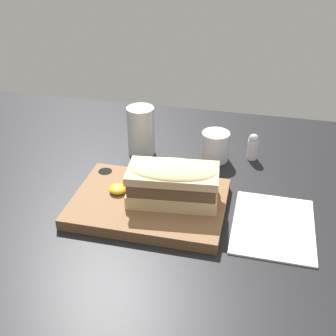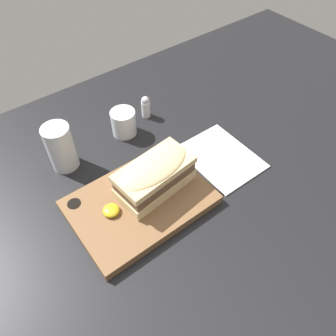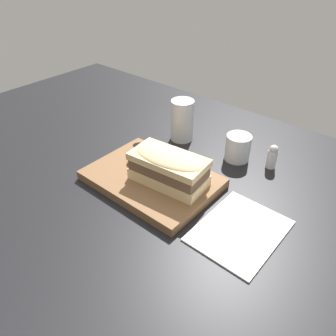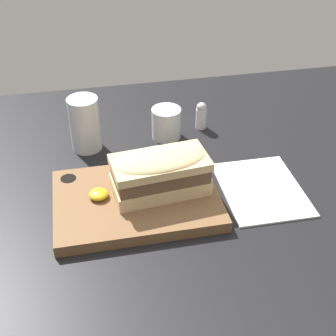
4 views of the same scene
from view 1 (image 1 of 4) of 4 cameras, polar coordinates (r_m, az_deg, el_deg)
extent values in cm
cube|color=black|center=(88.92, 4.26, -5.18)|extent=(186.56, 95.51, 2.00)
cube|color=brown|center=(86.00, -2.57, -4.77)|extent=(30.65, 21.78, 2.30)
cylinder|color=black|center=(95.21, -8.48, -0.72)|extent=(3.05, 3.05, 1.15)
cube|color=#DBBC84|center=(84.16, 0.65, -3.53)|extent=(18.54, 10.72, 2.75)
cube|color=brown|center=(82.63, 0.67, -1.99)|extent=(17.80, 10.29, 2.68)
cube|color=#DBBC84|center=(81.46, 0.67, -0.72)|extent=(18.54, 10.72, 1.65)
ellipsoid|color=#DBBC84|center=(81.10, 0.68, -0.31)|extent=(18.17, 10.51, 2.48)
ellipsoid|color=gold|center=(87.37, -6.80, -2.83)|extent=(3.65, 3.65, 1.46)
cylinder|color=silver|center=(103.27, -3.67, 5.03)|extent=(6.64, 6.64, 12.19)
cylinder|color=silver|center=(104.70, -3.62, 3.48)|extent=(5.85, 5.85, 5.48)
cylinder|color=silver|center=(102.14, 6.41, 2.97)|extent=(6.70, 6.70, 7.13)
cylinder|color=black|center=(102.81, 6.37, 2.29)|extent=(6.03, 6.03, 3.94)
cube|color=white|center=(84.24, 14.07, -7.57)|extent=(15.59, 19.87, 0.40)
cylinder|color=white|center=(104.27, 11.37, 2.48)|extent=(2.53, 2.53, 4.98)
sphere|color=#B7B7BC|center=(102.91, 11.54, 3.90)|extent=(2.40, 2.40, 2.40)
camera|label=2|loc=(0.51, -51.27, 33.53)|focal=35.00mm
camera|label=3|loc=(0.32, 65.12, 9.89)|focal=35.00mm
camera|label=4|loc=(0.28, -86.99, 15.91)|focal=50.00mm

